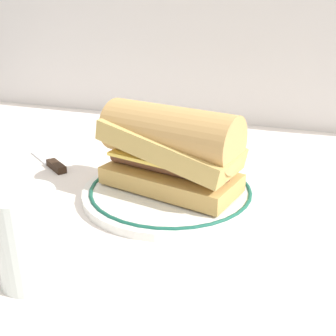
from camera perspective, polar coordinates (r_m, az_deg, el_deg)
ground_plane at (r=0.62m, az=0.64°, el=-3.57°), size 1.50×1.50×0.00m
plate at (r=0.61m, az=0.00°, el=-3.24°), size 0.27×0.27×0.01m
sausage_sandwich at (r=0.58m, az=0.00°, el=2.98°), size 0.22×0.14×0.12m
drinking_glass at (r=0.44m, az=-19.28°, el=-10.12°), size 0.07×0.07×0.10m
butter_knife at (r=0.76m, az=-16.42°, el=0.80°), size 0.12×0.09×0.01m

